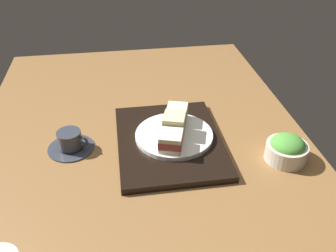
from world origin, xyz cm
name	(u,v)px	position (x,y,z in cm)	size (l,w,h in cm)	color
ground_plane	(143,143)	(0.00, 0.00, -1.50)	(140.00, 100.00, 3.00)	brown
serving_tray	(169,141)	(-3.40, -7.68, 0.99)	(38.89, 30.22, 1.98)	black
sandwich_plate	(174,135)	(-2.90, -9.16, 2.63)	(22.85, 22.85, 1.31)	silver
sandwich_near	(171,141)	(-9.62, -7.15, 5.73)	(8.08, 7.98, 4.89)	#EFE5C1
sandwich_middle	(174,125)	(-2.90, -9.16, 6.42)	(8.19, 7.98, 6.27)	beige
sandwich_far	(177,114)	(3.82, -11.17, 5.77)	(8.12, 7.96, 4.96)	beige
salad_bowl	(287,149)	(-15.34, -38.56, 3.56)	(11.45, 11.45, 7.65)	beige
coffee_cup	(70,142)	(-1.27, 20.88, 2.36)	(13.44, 13.44, 5.80)	#333842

